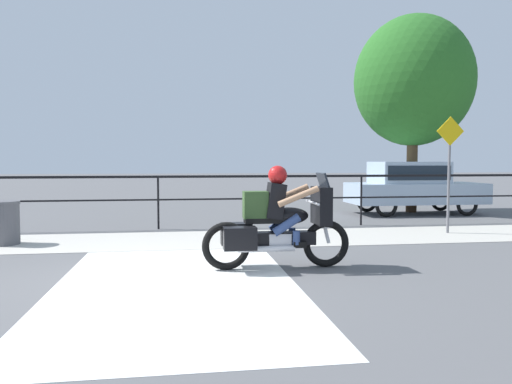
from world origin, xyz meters
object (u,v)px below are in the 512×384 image
object	(u,v)px
motorcycle	(276,223)
street_sign	(449,162)
parked_car	(412,184)
trash_bin	(3,223)
tree_behind_sign	(414,81)

from	to	relation	value
motorcycle	street_sign	size ratio (longest dim) A/B	0.86
motorcycle	street_sign	world-z (taller)	street_sign
motorcycle	parked_car	distance (m)	9.10
motorcycle	trash_bin	distance (m)	5.68
tree_behind_sign	street_sign	bearing A→B (deg)	-106.32
parked_car	trash_bin	distance (m)	11.35
street_sign	tree_behind_sign	bearing A→B (deg)	73.68
parked_car	street_sign	size ratio (longest dim) A/B	1.56
parked_car	street_sign	bearing A→B (deg)	-107.03
motorcycle	tree_behind_sign	distance (m)	10.35
trash_bin	street_sign	size ratio (longest dim) A/B	0.33
motorcycle	parked_car	world-z (taller)	parked_car
trash_bin	street_sign	distance (m)	9.51
street_sign	parked_car	bearing A→B (deg)	74.84
tree_behind_sign	trash_bin	bearing A→B (deg)	-155.86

